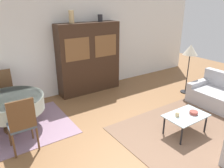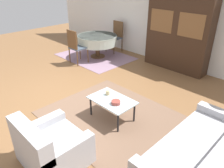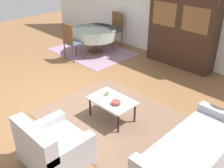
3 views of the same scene
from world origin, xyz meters
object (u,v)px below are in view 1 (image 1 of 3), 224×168
Objects in this scene: display_cabinet at (89,58)px; floor_lamp at (190,52)px; coffee_table at (186,117)px; dining_table at (12,104)px; vase_short at (100,18)px; dining_chair_near at (22,122)px; cup at (177,114)px; bowl at (194,113)px; vase_tall at (71,17)px; dining_chair_far at (4,90)px.

floor_lamp is (2.28, -1.70, 0.22)m from display_cabinet.
coffee_table is 3.54m from dining_table.
floor_lamp is 2.68m from vase_short.
dining_chair_near is 11.78× the size of cup.
floor_lamp reaches higher than bowl.
coffee_table is at bearing 160.17° from bowl.
vase_tall is (-0.77, 3.02, 1.70)m from cup.
display_cabinet is at bearing 99.29° from coffee_table.
dining_table is at bearing -157.45° from display_cabinet.
display_cabinet is 1.41× the size of floor_lamp.
dining_table is at bearing 90.00° from dining_chair_near.
vase_tall reaches higher than display_cabinet.
bowl is at bearing 134.47° from dining_chair_far.
cup is (-0.19, 0.07, 0.09)m from coffee_table.
coffee_table is 2.40m from floor_lamp.
dining_table is at bearing 170.91° from floor_lamp.
bowl is (0.34, -0.12, -0.01)m from cup.
dining_table is 14.55× the size of cup.
dining_table is 0.91× the size of floor_lamp.
dining_table is 0.87m from dining_chair_near.
display_cabinet is at bearing 38.27° from dining_chair_near.
dining_table is 3.35m from cup.
vase_tall is (-2.74, 1.71, 0.94)m from floor_lamp.
display_cabinet is 1.92× the size of dining_chair_near.
dining_chair_far reaches higher than cup.
floor_lamp is 4.40× the size of vase_tall.
dining_table is 2.63m from vase_tall.
floor_lamp is at bearing 1.65° from dining_chair_near.
dining_chair_far is 0.73× the size of floor_lamp.
vase_tall is (-0.46, 0.00, 1.16)m from display_cabinet.
display_cabinet is 2.37m from dining_chair_far.
vase_short is (-0.10, 3.09, 1.72)m from coffee_table.
cup is at bearing -24.06° from dining_chair_near.
vase_short is (2.73, 0.97, 1.52)m from dining_table.
bowl is at bearing -85.34° from vase_short.
dining_chair_near reaches higher than coffee_table.
dining_chair_far is at bearing -177.62° from display_cabinet.
cup reaches higher than bowl.
coffee_table is 9.75× the size of cup.
display_cabinet is 1.17m from vase_short.
coffee_table is 0.22m from cup.
cup is at bearing 132.15° from dining_chair_far.
coffee_table is at bearing -88.12° from vase_short.
coffee_table is at bearing -80.71° from display_cabinet.
bowl is (0.66, -3.14, -0.55)m from display_cabinet.
dining_chair_far is 3.23× the size of vase_tall.
coffee_table is 3.10m from dining_chair_near.
vase_short is at bearing 137.73° from floor_lamp.
vase_tall is at bearing 107.34° from coffee_table.
coffee_table is 0.18m from bowl.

